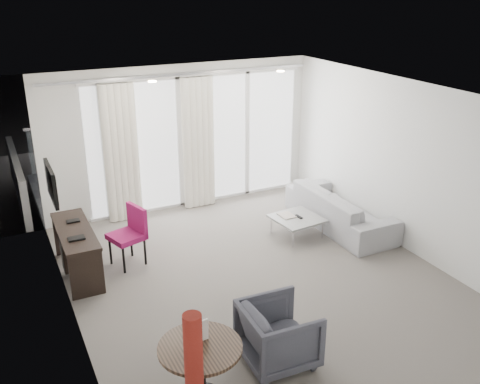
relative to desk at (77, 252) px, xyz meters
name	(u,v)px	position (x,y,z in m)	size (l,w,h in m)	color
floor	(259,278)	(2.25, -1.26, -0.34)	(5.00, 6.00, 0.00)	#645E57
ceiling	(261,96)	(2.25, -1.26, 2.26)	(5.00, 6.00, 0.00)	white
wall_left	(66,229)	(-0.25, -1.26, 0.96)	(0.00, 6.00, 2.60)	silver
wall_right	(405,166)	(4.75, -1.26, 0.96)	(0.00, 6.00, 2.60)	silver
wall_front	(424,310)	(2.25, -4.26, 0.96)	(5.00, 0.00, 2.60)	silver
window_panel	(198,141)	(2.55, 1.72, 0.86)	(4.00, 0.02, 2.38)	white
window_frame	(198,141)	(2.55, 1.71, 0.86)	(4.10, 0.06, 2.44)	white
curtain_left	(121,154)	(1.10, 1.56, 0.86)	(0.60, 0.20, 2.38)	white
curtain_right	(198,144)	(2.50, 1.56, 0.86)	(0.60, 0.20, 2.38)	white
curtain_track	(183,74)	(2.25, 1.56, 2.11)	(4.80, 0.04, 0.04)	#B2B2B7
downlight_a	(152,81)	(1.35, 0.34, 2.25)	(0.12, 0.12, 0.02)	#FFE0B2
downlight_b	(281,71)	(3.45, 0.34, 2.25)	(0.12, 0.12, 0.02)	#FFE0B2
desk	(77,252)	(0.00, 0.00, 0.00)	(0.46, 1.47, 0.69)	black
tv	(51,183)	(-0.20, 0.19, 1.01)	(0.05, 0.80, 0.50)	black
desk_chair	(126,237)	(0.70, -0.06, 0.10)	(0.48, 0.45, 0.89)	#92144F
round_table	(201,374)	(0.63, -3.10, -0.01)	(0.82, 0.82, 0.66)	#3B291B
menu_card	(202,335)	(0.69, -3.03, 0.38)	(0.12, 0.02, 0.23)	white
red_lamp	(194,379)	(0.41, -3.52, 0.32)	(0.27, 0.27, 1.34)	maroon
tub_armchair	(279,334)	(1.62, -2.91, 0.01)	(0.75, 0.77, 0.70)	#3B3C46
coffee_table	(297,227)	(3.45, -0.34, -0.18)	(0.73, 0.73, 0.33)	gray
remote	(299,215)	(3.48, -0.34, 0.02)	(0.04, 0.14, 0.02)	black
magazine	(287,214)	(3.33, -0.20, 0.02)	(0.21, 0.27, 0.02)	gray
sofa	(340,209)	(4.30, -0.33, -0.02)	(2.19, 0.86, 0.64)	#959498
terrace_slab	(173,180)	(2.55, 3.24, -0.40)	(5.60, 3.00, 0.12)	#4D4D50
rattan_chair_a	(228,156)	(3.65, 2.80, 0.10)	(0.61, 0.61, 0.89)	#4D3723
rattan_chair_b	(229,143)	(4.17, 3.86, 0.05)	(0.54, 0.54, 0.79)	#4D3723
rattan_table	(211,164)	(3.37, 3.09, -0.12)	(0.46, 0.46, 0.46)	#4D3723
balustrade	(151,138)	(2.55, 4.69, 0.16)	(5.50, 0.06, 1.05)	#B2B2B7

